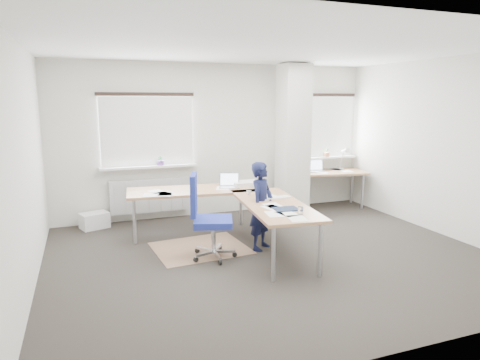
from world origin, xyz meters
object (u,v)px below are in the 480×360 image
object	(u,v)px
desk_main	(233,198)
person	(262,206)
task_chair	(210,235)
desk_side	(330,173)

from	to	relation	value
desk_main	person	xyz separation A→B (m)	(0.30, -0.41, -0.05)
desk_main	task_chair	distance (m)	0.81
desk_main	desk_side	distance (m)	2.93
desk_main	person	size ratio (longest dim) A/B	2.23
desk_side	person	distance (m)	2.91
desk_main	person	bearing A→B (deg)	-47.88
task_chair	person	world-z (taller)	person
desk_main	task_chair	world-z (taller)	task_chair
desk_main	desk_side	world-z (taller)	desk_side
desk_side	person	size ratio (longest dim) A/B	1.17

